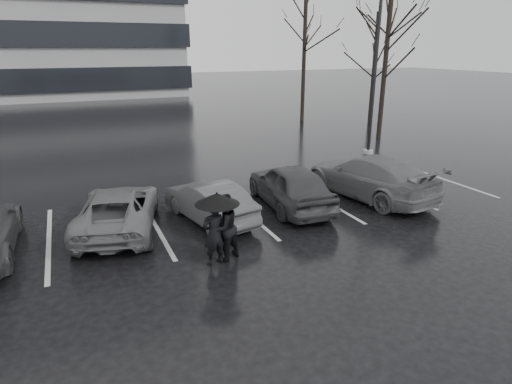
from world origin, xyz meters
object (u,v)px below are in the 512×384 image
Objects in this scene: car_west_a at (209,201)px; pedestrian_right at (224,227)px; car_east at (369,176)px; car_main at (290,185)px; tree_ne at (374,70)px; lamp_post at (375,70)px; pedestrian_left at (214,234)px; car_west_b at (118,209)px; tree_north at (304,57)px; tree_east at (385,64)px.

car_west_a is 2.18× the size of pedestrian_right.
car_east is (5.65, -0.14, 0.13)m from car_west_a.
car_main reaches higher than car_west_a.
lamp_post is at bearing -128.53° from tree_ne.
pedestrian_right is at bearing -164.51° from pedestrian_left.
car_west_b is 3.53m from pedestrian_left.
car_west_b is at bearing -13.70° from car_east.
car_main is at bearing 169.54° from car_west_a.
tree_ne reaches higher than car_east.
tree_north is (8.91, 14.77, 3.55)m from car_main.
car_west_a is 2.33× the size of pedestrian_left.
tree_east is 1.14× the size of tree_ne.
tree_east is (12.64, 7.85, 3.41)m from car_west_a.
car_west_a is at bearing -116.24° from pedestrian_left.
car_west_b is 2.60× the size of pedestrian_right.
tree_north reaches higher than car_east.
pedestrian_right is (-6.08, -2.35, 0.11)m from car_east.
tree_north is at bearing -150.55° from pedestrian_right.
car_west_a is 0.45× the size of tree_east.
pedestrian_left reaches higher than car_west_b.
car_main is 17.61m from tree_north.
car_west_b is 3.58m from pedestrian_right.
tree_ne is at bearing -138.19° from car_east.
tree_north is at bearing -136.03° from pedestrian_left.
car_west_b is at bearing -70.38° from pedestrian_left.
tree_east is at bearing -160.35° from car_west_a.
tree_east is (3.01, 2.92, 0.11)m from lamp_post.
car_west_a is at bearing -148.17° from tree_east.
pedestrian_left is 0.22× the size of tree_ne.
tree_ne reaches higher than car_west_b.
lamp_post is (6.90, 4.85, 3.18)m from car_main.
pedestrian_right is at bearing -143.63° from lamp_post.
car_west_b is 0.51× the size of tree_north.
tree_north is (-3.50, 3.00, 0.75)m from tree_ne.
car_west_b reaches higher than car_west_a.
car_main is 1.15× the size of car_west_a.
pedestrian_right is at bearing -137.38° from tree_ne.
tree_north reaches higher than car_main.
tree_east reaches higher than pedestrian_left.
pedestrian_right is 0.19× the size of tree_north.
car_west_a is at bearing -128.10° from tree_north.
tree_east reaches higher than car_east.
tree_east is (13.37, 10.48, 3.23)m from pedestrian_left.
tree_north reaches higher than lamp_post.
tree_north reaches higher than pedestrian_left.
tree_ne is at bearing -40.60° from tree_north.
car_main is 4.08m from pedestrian_right.
car_east is (8.16, -0.55, 0.12)m from car_west_b.
car_west_a is at bearing 6.11° from car_main.
car_main is at bearing -152.65° from pedestrian_left.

